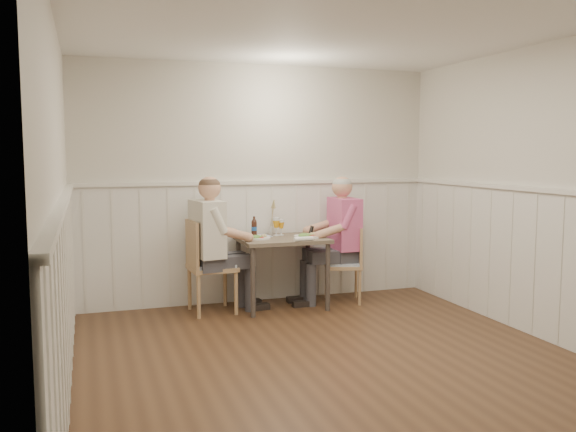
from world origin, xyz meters
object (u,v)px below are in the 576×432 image
object	(u,v)px
chair_left	(206,263)
beer_bottle	(254,227)
dining_table	(282,247)
grass_vase	(271,218)
diner_cream	(212,256)
chair_right	(348,261)
man_in_pink	(340,249)

from	to	relation	value
chair_left	beer_bottle	bearing A→B (deg)	16.95
dining_table	grass_vase	world-z (taller)	grass_vase
grass_vase	chair_left	bearing A→B (deg)	-162.05
diner_cream	beer_bottle	distance (m)	0.60
chair_right	grass_vase	distance (m)	0.97
chair_right	diner_cream	distance (m)	1.53
man_in_pink	beer_bottle	bearing A→B (deg)	170.40
beer_bottle	grass_vase	distance (m)	0.25
diner_cream	grass_vase	bearing A→B (deg)	21.86
chair_right	man_in_pink	size ratio (longest dim) A/B	0.59
chair_right	grass_vase	size ratio (longest dim) A/B	2.08
chair_left	diner_cream	xyz separation A→B (m)	(0.05, -0.04, 0.08)
diner_cream	chair_left	bearing A→B (deg)	138.49
dining_table	grass_vase	distance (m)	0.39
chair_left	diner_cream	bearing A→B (deg)	-41.51
beer_bottle	diner_cream	bearing A→B (deg)	-157.55
beer_bottle	man_in_pink	bearing A→B (deg)	-9.60
beer_bottle	grass_vase	bearing A→B (deg)	20.46
man_in_pink	diner_cream	xyz separation A→B (m)	(-1.45, -0.05, 0.01)
dining_table	beer_bottle	size ratio (longest dim) A/B	4.20
man_in_pink	grass_vase	distance (m)	0.83
chair_left	beer_bottle	size ratio (longest dim) A/B	4.45
chair_left	man_in_pink	bearing A→B (deg)	0.39
chair_right	diner_cream	size ratio (longest dim) A/B	0.58
chair_right	beer_bottle	size ratio (longest dim) A/B	3.88
beer_bottle	chair_left	bearing A→B (deg)	-163.05
chair_right	grass_vase	world-z (taller)	grass_vase
chair_right	man_in_pink	world-z (taller)	man_in_pink
grass_vase	diner_cream	bearing A→B (deg)	-158.14
chair_left	diner_cream	distance (m)	0.10
diner_cream	grass_vase	size ratio (longest dim) A/B	3.55
grass_vase	dining_table	bearing A→B (deg)	-82.48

